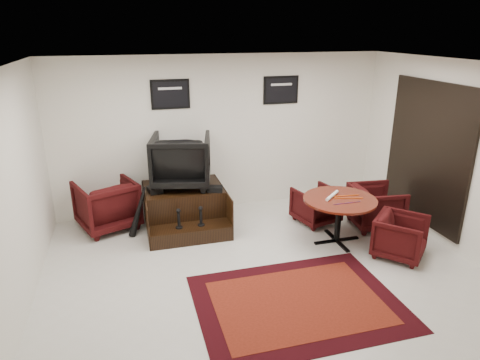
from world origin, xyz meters
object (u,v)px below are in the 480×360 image
table_chair_window (376,205)px  table_chair_corner (401,235)px  shine_podium (185,208)px  armchair_side (107,202)px  meeting_table (340,204)px  table_chair_back (316,204)px  shine_chair (181,158)px

table_chair_window → table_chair_corner: 1.02m
shine_podium → armchair_side: size_ratio=1.48×
shine_podium → armchair_side: bearing=168.1°
shine_podium → table_chair_corner: 3.47m
shine_podium → meeting_table: bearing=-29.0°
armchair_side → table_chair_back: size_ratio=1.33×
table_chair_corner → table_chair_window: bearing=35.1°
armchair_side → table_chair_back: 3.56m
table_chair_window → table_chair_back: bearing=71.0°
shine_podium → table_chair_corner: (2.91, -1.90, 0.04)m
meeting_table → table_chair_window: bearing=21.0°
table_chair_corner → shine_chair: bearing=101.9°
shine_podium → shine_chair: shine_chair is taller
shine_chair → table_chair_corner: shine_chair is taller
armchair_side → table_chair_back: bearing=146.6°
armchair_side → table_chair_corner: size_ratio=1.31×
table_chair_back → shine_podium: bearing=-26.6°
meeting_table → table_chair_corner: 0.99m
shine_chair → table_chair_back: bearing=177.2°
table_chair_back → meeting_table: bearing=76.8°
armchair_side → table_chair_window: 4.54m
shine_chair → table_chair_window: 3.38m
table_chair_window → shine_chair: bearing=78.0°
armchair_side → table_chair_window: size_ratio=1.16×
armchair_side → table_chair_back: (3.48, -0.74, -0.11)m
shine_podium → meeting_table: 2.58m
shine_podium → table_chair_corner: bearing=-33.2°
shine_chair → meeting_table: size_ratio=0.87×
table_chair_corner → meeting_table: bearing=92.3°
table_chair_back → table_chair_corner: bearing=101.1°
table_chair_corner → shine_podium: bearing=103.8°
shine_podium → meeting_table: size_ratio=1.21×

